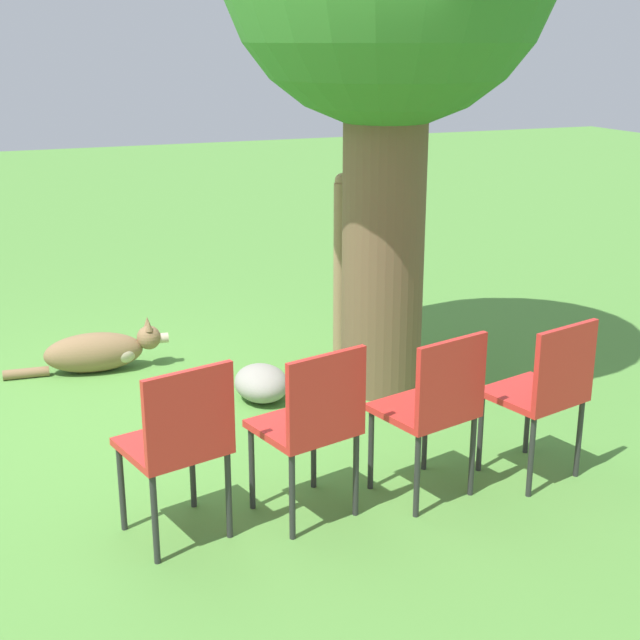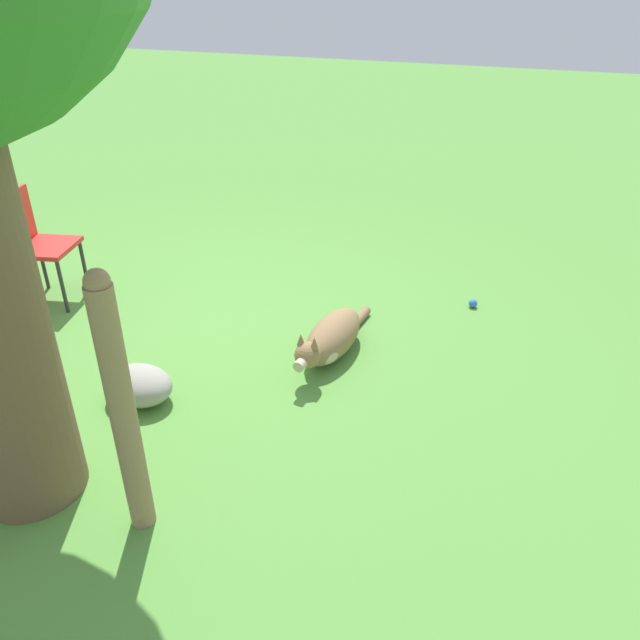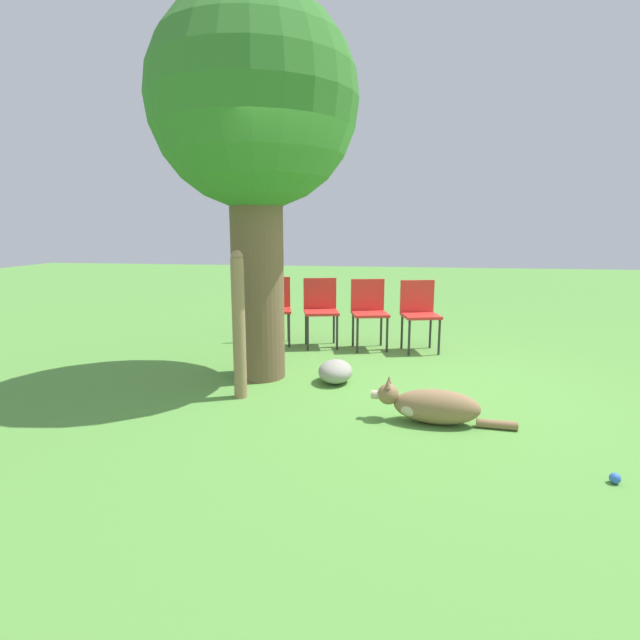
# 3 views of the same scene
# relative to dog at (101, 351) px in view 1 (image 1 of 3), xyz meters

# --- Properties ---
(ground_plane) EXTENTS (30.00, 30.00, 0.00)m
(ground_plane) POSITION_rel_dog_xyz_m (0.96, 0.33, -0.14)
(ground_plane) COLOR #56933D
(dog) EXTENTS (0.34, 1.16, 0.36)m
(dog) POSITION_rel_dog_xyz_m (0.00, 0.00, 0.00)
(dog) COLOR olive
(dog) RESTS_ON ground_plane
(fence_post) EXTENTS (0.12, 0.12, 1.37)m
(fence_post) POSITION_rel_dog_xyz_m (0.36, 1.71, 0.55)
(fence_post) COLOR #937551
(fence_post) RESTS_ON ground_plane
(red_chair_0) EXTENTS (0.51, 0.53, 0.90)m
(red_chair_0) POSITION_rel_dog_xyz_m (2.45, 0.01, 0.39)
(red_chair_0) COLOR red
(red_chair_0) RESTS_ON ground_plane
(red_chair_1) EXTENTS (0.51, 0.53, 0.90)m
(red_chair_1) POSITION_rel_dog_xyz_m (2.49, 0.65, 0.39)
(red_chair_1) COLOR red
(red_chair_1) RESTS_ON ground_plane
(red_chair_2) EXTENTS (0.51, 0.53, 0.90)m
(red_chair_2) POSITION_rel_dog_xyz_m (2.52, 1.29, 0.39)
(red_chair_2) COLOR red
(red_chair_2) RESTS_ON ground_plane
(red_chair_3) EXTENTS (0.51, 0.53, 0.90)m
(red_chair_3) POSITION_rel_dog_xyz_m (2.56, 1.93, 0.39)
(red_chair_3) COLOR red
(red_chair_3) RESTS_ON ground_plane
(garden_rock) EXTENTS (0.44, 0.35, 0.23)m
(garden_rock) POSITION_rel_dog_xyz_m (0.94, 0.89, -0.03)
(garden_rock) COLOR gray
(garden_rock) RESTS_ON ground_plane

